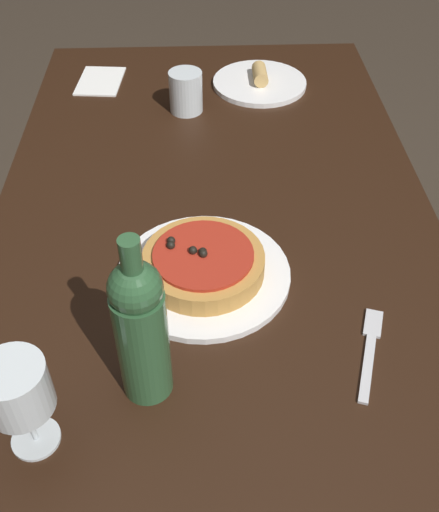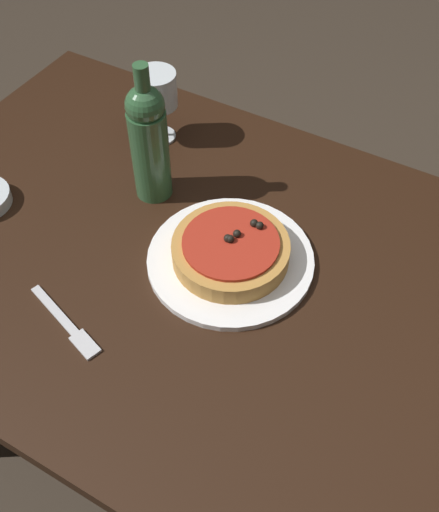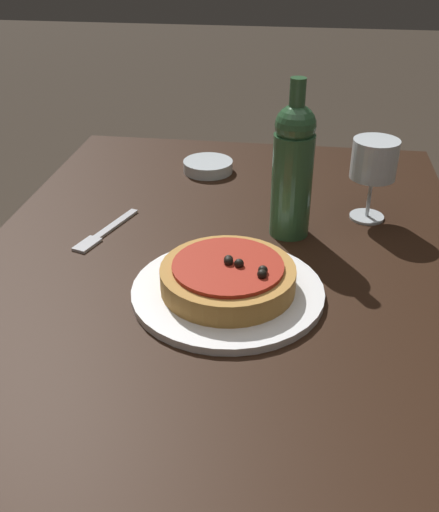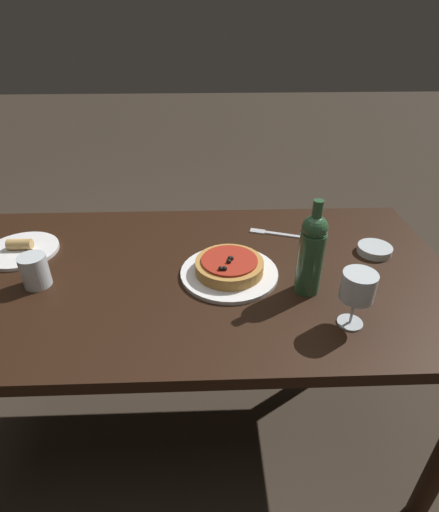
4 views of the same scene
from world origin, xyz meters
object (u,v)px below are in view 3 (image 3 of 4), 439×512
dining_table (201,389)px  wine_bottle (293,168)px  dinner_plate (228,291)px  pizza (228,277)px  side_bowl (208,166)px  wine_glass (374,162)px  fork (104,232)px

dining_table → wine_bottle: size_ratio=5.72×
dinner_plate → pizza: bearing=-107.8°
pizza → side_bowl: size_ratio=1.85×
dining_table → dinner_plate: size_ratio=5.43×
dining_table → dinner_plate: (0.11, -0.02, 0.09)m
dining_table → side_bowl: 0.60m
wine_bottle → pizza: bearing=158.8°
dining_table → wine_bottle: 0.40m
wine_glass → wine_bottle: (-0.08, 0.14, 0.01)m
dining_table → wine_glass: bearing=-31.5°
wine_bottle → side_bowl: bearing=35.5°
dining_table → wine_glass: 0.51m
dining_table → wine_glass: wine_glass is taller
fork → wine_glass: bearing=123.8°
pizza → wine_bottle: 0.24m
fork → side_bowl: bearing=174.5°
side_bowl → fork: size_ratio=0.63×
wine_bottle → fork: (-0.05, 0.32, -0.12)m
wine_glass → fork: wine_glass is taller
side_bowl → pizza: bearing=-167.5°
dining_table → wine_bottle: (0.32, -0.10, 0.21)m
pizza → wine_glass: size_ratio=1.32×
dining_table → dinner_plate: dinner_plate is taller
dining_table → pizza: pizza is taller
dining_table → wine_glass: size_ratio=10.30×
side_bowl → fork: side_bowl is taller
dinner_plate → fork: (0.16, 0.24, -0.00)m
dinner_plate → wine_glass: size_ratio=1.90×
dinner_plate → pizza: size_ratio=1.44×
pizza → wine_bottle: size_ratio=0.73×
wine_glass → dining_table: bearing=148.5°
fork → wine_bottle: bearing=117.1°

